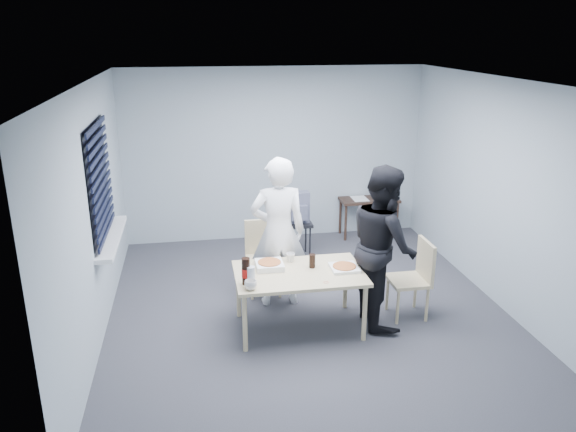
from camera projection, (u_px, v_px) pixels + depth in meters
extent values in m
plane|color=#333238|center=(307.00, 310.00, 6.52)|extent=(5.00, 5.00, 0.00)
plane|color=white|center=(310.00, 81.00, 5.70)|extent=(5.00, 5.00, 0.00)
plane|color=#9DA9AF|center=(275.00, 155.00, 8.45)|extent=(4.50, 0.00, 4.50)
plane|color=#9DA9AF|center=(385.00, 310.00, 3.78)|extent=(4.50, 0.00, 4.50)
plane|color=#9DA9AF|center=(94.00, 214.00, 5.75)|extent=(0.00, 5.00, 5.00)
plane|color=#9DA9AF|center=(499.00, 193.00, 6.48)|extent=(0.00, 5.00, 5.00)
plane|color=black|center=(99.00, 180.00, 6.05)|extent=(0.00, 1.30, 1.30)
cube|color=black|center=(102.00, 180.00, 6.05)|extent=(0.04, 1.30, 1.25)
cube|color=silver|center=(112.00, 238.00, 6.27)|extent=(0.18, 1.42, 0.05)
cube|color=#C2B186|center=(299.00, 274.00, 5.93)|extent=(1.36, 0.86, 0.04)
cylinder|color=#C2B186|center=(245.00, 323.00, 5.59)|extent=(0.05, 0.05, 0.63)
cylinder|color=#C2B186|center=(238.00, 291.00, 6.28)|extent=(0.05, 0.05, 0.63)
cylinder|color=#C2B186|center=(365.00, 313.00, 5.79)|extent=(0.05, 0.05, 0.63)
cylinder|color=#C2B186|center=(345.00, 283.00, 6.48)|extent=(0.05, 0.05, 0.63)
cube|color=#C2B186|center=(264.00, 260.00, 6.82)|extent=(0.42, 0.42, 0.04)
cube|color=#C2B186|center=(262.00, 236.00, 6.92)|extent=(0.42, 0.04, 0.44)
cylinder|color=#C2B186|center=(252.00, 284.00, 6.71)|extent=(0.03, 0.03, 0.41)
cylinder|color=#C2B186|center=(249.00, 272.00, 7.02)|extent=(0.03, 0.03, 0.41)
cylinder|color=#C2B186|center=(280.00, 282.00, 6.76)|extent=(0.03, 0.03, 0.41)
cylinder|color=#C2B186|center=(276.00, 271.00, 7.08)|extent=(0.03, 0.03, 0.41)
cube|color=#C2B186|center=(408.00, 281.00, 6.26)|extent=(0.42, 0.42, 0.04)
cube|color=#C2B186|center=(426.00, 260.00, 6.22)|extent=(0.04, 0.42, 0.44)
cylinder|color=#C2B186|center=(398.00, 307.00, 6.15)|extent=(0.03, 0.03, 0.41)
cylinder|color=#C2B186|center=(387.00, 293.00, 6.47)|extent=(0.03, 0.03, 0.41)
cylinder|color=#C2B186|center=(427.00, 305.00, 6.20)|extent=(0.03, 0.03, 0.41)
cylinder|color=#C2B186|center=(415.00, 291.00, 6.52)|extent=(0.03, 0.03, 0.41)
imported|color=white|center=(278.00, 232.00, 6.44)|extent=(0.65, 0.42, 1.77)
imported|color=black|center=(383.00, 245.00, 6.04)|extent=(0.47, 0.86, 1.77)
cube|color=#352219|center=(369.00, 200.00, 8.71)|extent=(0.90, 0.40, 0.04)
cylinder|color=#352219|center=(346.00, 223.00, 8.58)|extent=(0.04, 0.04, 0.56)
cylinder|color=#352219|center=(340.00, 216.00, 8.88)|extent=(0.04, 0.04, 0.56)
cylinder|color=#352219|center=(397.00, 220.00, 8.72)|extent=(0.04, 0.04, 0.56)
cylinder|color=#352219|center=(390.00, 214.00, 9.02)|extent=(0.04, 0.04, 0.56)
cube|color=black|center=(298.00, 223.00, 7.90)|extent=(0.38, 0.38, 0.04)
cylinder|color=black|center=(289.00, 245.00, 7.82)|extent=(0.04, 0.04, 0.48)
cylinder|color=black|center=(286.00, 238.00, 8.10)|extent=(0.04, 0.04, 0.48)
cylinder|color=black|center=(310.00, 244.00, 7.87)|extent=(0.04, 0.04, 0.48)
cylinder|color=black|center=(306.00, 236.00, 8.15)|extent=(0.04, 0.04, 0.48)
cube|color=slate|center=(298.00, 207.00, 7.83)|extent=(0.31, 0.17, 0.44)
cube|color=slate|center=(299.00, 213.00, 7.73)|extent=(0.23, 0.06, 0.21)
cube|color=white|center=(269.00, 266.00, 6.03)|extent=(0.29, 0.29, 0.03)
cube|color=white|center=(269.00, 264.00, 6.02)|extent=(0.29, 0.29, 0.03)
cylinder|color=#CC7F38|center=(269.00, 262.00, 6.01)|extent=(0.25, 0.25, 0.01)
cube|color=white|center=(344.00, 268.00, 5.99)|extent=(0.29, 0.29, 0.03)
cylinder|color=#CC7F38|center=(344.00, 266.00, 5.99)|extent=(0.25, 0.25, 0.01)
imported|color=silver|center=(251.00, 285.00, 5.51)|extent=(0.17, 0.17, 0.10)
imported|color=silver|center=(290.00, 257.00, 6.19)|extent=(0.10, 0.10, 0.09)
cylinder|color=black|center=(312.00, 261.00, 6.02)|extent=(0.09, 0.09, 0.15)
cylinder|color=black|center=(246.00, 271.00, 5.61)|extent=(0.08, 0.08, 0.28)
cylinder|color=red|center=(246.00, 273.00, 5.61)|extent=(0.09, 0.09, 0.09)
cylinder|color=silver|center=(251.00, 276.00, 5.60)|extent=(0.10, 0.10, 0.20)
torus|color=red|center=(326.00, 282.00, 5.68)|extent=(0.06, 0.06, 0.00)
cube|color=white|center=(360.00, 199.00, 8.69)|extent=(0.30, 0.36, 0.01)
cube|color=black|center=(382.00, 195.00, 8.76)|extent=(0.17, 0.15, 0.06)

